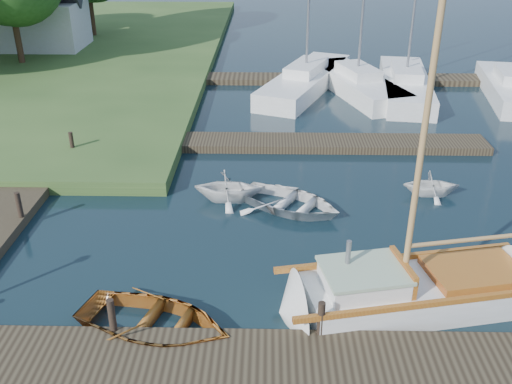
{
  "coord_description": "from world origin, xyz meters",
  "views": [
    {
      "loc": [
        0.31,
        -14.71,
        8.55
      ],
      "look_at": [
        0.0,
        0.0,
        1.2
      ],
      "focal_mm": 40.0,
      "sensor_mm": 36.0,
      "label": 1
    }
  ],
  "objects_px": {
    "dinghy": "(154,318)",
    "marina_boat_1": "(306,79)",
    "mooring_post_1": "(112,315)",
    "marina_boat_3": "(405,83)",
    "mooring_post_2": "(321,318)",
    "mooring_post_5": "(72,142)",
    "sailboat": "(416,292)",
    "mooring_post_4": "(19,205)",
    "marina_boat_2": "(357,82)",
    "house_c": "(41,14)",
    "tender_b": "(228,184)",
    "tender_c": "(290,199)",
    "marina_boat_4": "(511,87)",
    "tender_d": "(432,182)"
  },
  "relations": [
    {
      "from": "sailboat",
      "to": "marina_boat_3",
      "type": "xyz_separation_m",
      "value": [
        3.42,
        17.39,
        0.22
      ]
    },
    {
      "from": "mooring_post_5",
      "to": "house_c",
      "type": "distance_m",
      "value": 18.48
    },
    {
      "from": "tender_c",
      "to": "marina_boat_4",
      "type": "bearing_deg",
      "value": -12.98
    },
    {
      "from": "tender_c",
      "to": "tender_d",
      "type": "bearing_deg",
      "value": -46.6
    },
    {
      "from": "tender_b",
      "to": "marina_boat_2",
      "type": "relative_size",
      "value": 0.2
    },
    {
      "from": "mooring_post_4",
      "to": "marina_boat_2",
      "type": "bearing_deg",
      "value": 49.54
    },
    {
      "from": "mooring_post_2",
      "to": "marina_boat_3",
      "type": "relative_size",
      "value": 0.07
    },
    {
      "from": "dinghy",
      "to": "house_c",
      "type": "relative_size",
      "value": 0.68
    },
    {
      "from": "mooring_post_2",
      "to": "house_c",
      "type": "xyz_separation_m",
      "value": [
        -15.5,
        27.0,
        1.88
      ]
    },
    {
      "from": "mooring_post_4",
      "to": "marina_boat_3",
      "type": "bearing_deg",
      "value": 44.01
    },
    {
      "from": "dinghy",
      "to": "sailboat",
      "type": "bearing_deg",
      "value": -61.63
    },
    {
      "from": "mooring_post_2",
      "to": "tender_c",
      "type": "bearing_deg",
      "value": 94.11
    },
    {
      "from": "dinghy",
      "to": "marina_boat_2",
      "type": "distance_m",
      "value": 19.9
    },
    {
      "from": "sailboat",
      "to": "tender_b",
      "type": "xyz_separation_m",
      "value": [
        -4.83,
        5.34,
        0.23
      ]
    },
    {
      "from": "mooring_post_5",
      "to": "tender_c",
      "type": "relative_size",
      "value": 0.24
    },
    {
      "from": "tender_b",
      "to": "marina_boat_3",
      "type": "bearing_deg",
      "value": -31.99
    },
    {
      "from": "mooring_post_4",
      "to": "sailboat",
      "type": "xyz_separation_m",
      "value": [
        10.89,
        -3.56,
        -0.36
      ]
    },
    {
      "from": "marina_boat_1",
      "to": "mooring_post_4",
      "type": "bearing_deg",
      "value": 169.31
    },
    {
      "from": "dinghy",
      "to": "house_c",
      "type": "distance_m",
      "value": 29.27
    },
    {
      "from": "mooring_post_5",
      "to": "marina_boat_3",
      "type": "distance_m",
      "value": 16.81
    },
    {
      "from": "marina_boat_1",
      "to": "tender_d",
      "type": "bearing_deg",
      "value": -142.37
    },
    {
      "from": "marina_boat_1",
      "to": "marina_boat_4",
      "type": "xyz_separation_m",
      "value": [
        10.14,
        -1.24,
        0.01
      ]
    },
    {
      "from": "mooring_post_4",
      "to": "sailboat",
      "type": "distance_m",
      "value": 11.46
    },
    {
      "from": "mooring_post_5",
      "to": "dinghy",
      "type": "height_order",
      "value": "mooring_post_5"
    },
    {
      "from": "house_c",
      "to": "dinghy",
      "type": "bearing_deg",
      "value": -66.1
    },
    {
      "from": "sailboat",
      "to": "tender_c",
      "type": "bearing_deg",
      "value": 108.94
    },
    {
      "from": "mooring_post_2",
      "to": "tender_b",
      "type": "xyz_separation_m",
      "value": [
        -2.44,
        6.78,
        -0.13
      ]
    },
    {
      "from": "tender_c",
      "to": "marina_boat_2",
      "type": "relative_size",
      "value": 0.31
    },
    {
      "from": "marina_boat_2",
      "to": "house_c",
      "type": "height_order",
      "value": "marina_boat_2"
    },
    {
      "from": "marina_boat_2",
      "to": "marina_boat_3",
      "type": "relative_size",
      "value": 0.96
    },
    {
      "from": "mooring_post_4",
      "to": "marina_boat_3",
      "type": "xyz_separation_m",
      "value": [
        14.31,
        13.82,
        -0.13
      ]
    },
    {
      "from": "tender_d",
      "to": "marina_boat_4",
      "type": "distance_m",
      "value": 12.86
    },
    {
      "from": "dinghy",
      "to": "marina_boat_3",
      "type": "bearing_deg",
      "value": -9.28
    },
    {
      "from": "tender_c",
      "to": "marina_boat_3",
      "type": "distance_m",
      "value": 14.07
    },
    {
      "from": "tender_b",
      "to": "marina_boat_4",
      "type": "bearing_deg",
      "value": -46.82
    },
    {
      "from": "mooring_post_5",
      "to": "house_c",
      "type": "bearing_deg",
      "value": 112.38
    },
    {
      "from": "marina_boat_4",
      "to": "mooring_post_1",
      "type": "bearing_deg",
      "value": 149.18
    },
    {
      "from": "mooring_post_1",
      "to": "tender_c",
      "type": "distance_m",
      "value": 7.43
    },
    {
      "from": "mooring_post_1",
      "to": "marina_boat_3",
      "type": "bearing_deg",
      "value": 61.29
    },
    {
      "from": "mooring_post_1",
      "to": "marina_boat_3",
      "type": "distance_m",
      "value": 21.46
    },
    {
      "from": "marina_boat_3",
      "to": "house_c",
      "type": "bearing_deg",
      "value": 76.73
    },
    {
      "from": "dinghy",
      "to": "marina_boat_1",
      "type": "xyz_separation_m",
      "value": [
        4.46,
        19.23,
        0.18
      ]
    },
    {
      "from": "marina_boat_1",
      "to": "marina_boat_2",
      "type": "xyz_separation_m",
      "value": [
        2.58,
        -0.63,
        0.01
      ]
    },
    {
      "from": "marina_boat_2",
      "to": "marina_boat_3",
      "type": "bearing_deg",
      "value": -109.87
    },
    {
      "from": "mooring_post_1",
      "to": "dinghy",
      "type": "distance_m",
      "value": 0.94
    },
    {
      "from": "mooring_post_5",
      "to": "tender_b",
      "type": "bearing_deg",
      "value": -28.01
    },
    {
      "from": "mooring_post_2",
      "to": "marina_boat_2",
      "type": "xyz_separation_m",
      "value": [
        3.37,
        18.92,
        -0.13
      ]
    },
    {
      "from": "sailboat",
      "to": "tender_d",
      "type": "distance_m",
      "value": 6.16
    },
    {
      "from": "mooring_post_4",
      "to": "mooring_post_1",
      "type": "bearing_deg",
      "value": -51.34
    },
    {
      "from": "mooring_post_5",
      "to": "sailboat",
      "type": "distance_m",
      "value": 13.86
    }
  ]
}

